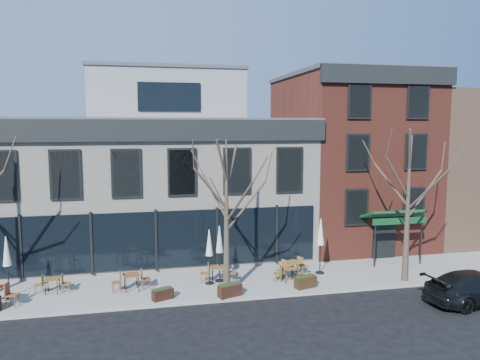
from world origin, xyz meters
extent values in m
plane|color=black|center=(0.00, 0.00, 0.00)|extent=(120.00, 120.00, 0.00)
cube|color=gray|center=(3.25, -2.15, 0.07)|extent=(33.50, 4.70, 0.15)
cube|color=beige|center=(0.00, 5.00, 4.00)|extent=(18.00, 10.00, 8.00)
cube|color=#47474C|center=(0.00, 5.00, 8.05)|extent=(18.30, 10.30, 0.30)
cube|color=black|center=(0.00, -0.12, 7.55)|extent=(18.30, 0.25, 1.10)
cube|color=black|center=(0.00, -0.06, 1.90)|extent=(17.20, 0.12, 3.00)
cube|color=gray|center=(1.00, 6.00, 9.60)|extent=(9.00, 6.50, 3.00)
cube|color=maroon|center=(13.00, 5.00, 5.50)|extent=(8.00, 10.00, 11.00)
cube|color=#47474C|center=(13.00, 5.00, 11.05)|extent=(8.20, 10.20, 0.25)
cube|color=black|center=(13.00, -0.12, 10.60)|extent=(8.20, 0.25, 1.00)
cube|color=#0D3C1C|center=(13.00, -0.85, 2.90)|extent=(3.20, 1.66, 0.67)
cube|color=black|center=(13.00, -0.05, 1.25)|extent=(1.40, 0.10, 2.50)
cube|color=#8C664C|center=(23.00, 6.00, 5.00)|extent=(12.00, 12.00, 10.00)
cone|color=#382B21|center=(3.00, -3.90, 3.67)|extent=(0.34, 0.34, 7.04)
cylinder|color=#382B21|center=(3.95, -3.73, 4.18)|extent=(2.00, 0.46, 2.21)
cylinder|color=#382B21|center=(2.60, -3.04, 4.59)|extent=(0.93, 1.84, 1.91)
cylinder|color=#382B21|center=(2.25, -4.17, 5.04)|extent=(1.61, 0.68, 1.97)
cylinder|color=#382B21|center=(3.40, -4.76, 4.51)|extent=(0.93, 1.83, 2.03)
cone|color=#382B21|center=(12.00, -3.90, 3.89)|extent=(0.34, 0.34, 7.48)
cylinder|color=#382B21|center=(13.01, -3.72, 4.43)|extent=(2.12, 0.48, 2.35)
cylinder|color=#382B21|center=(11.57, -2.99, 4.86)|extent=(0.98, 1.94, 2.03)
cylinder|color=#382B21|center=(11.20, -4.19, 5.35)|extent=(1.71, 0.71, 2.09)
cylinder|color=#382B21|center=(12.42, -4.81, 4.78)|extent=(0.98, 1.94, 2.16)
imported|color=black|center=(13.67, -6.94, 0.71)|extent=(5.04, 2.41, 1.42)
cylinder|color=black|center=(-6.50, -3.03, 0.56)|extent=(0.05, 0.05, 0.82)
cube|color=brown|center=(-4.77, -2.07, 0.82)|extent=(0.67, 0.67, 0.04)
cylinder|color=black|center=(-5.04, -2.31, 0.48)|extent=(0.04, 0.04, 0.66)
cylinder|color=black|center=(-4.53, -2.34, 0.48)|extent=(0.04, 0.04, 0.66)
cylinder|color=black|center=(-5.02, -1.80, 0.48)|extent=(0.04, 0.04, 0.66)
cylinder|color=black|center=(-4.51, -1.82, 0.48)|extent=(0.04, 0.04, 0.66)
cube|color=brown|center=(-1.24, -2.48, 0.91)|extent=(0.83, 0.83, 0.04)
cylinder|color=black|center=(-1.49, -2.81, 0.52)|extent=(0.04, 0.04, 0.75)
cylinder|color=black|center=(-0.91, -2.73, 0.52)|extent=(0.04, 0.04, 0.75)
cylinder|color=black|center=(-1.57, -2.24, 0.52)|extent=(0.04, 0.04, 0.75)
cylinder|color=black|center=(-1.00, -2.15, 0.52)|extent=(0.04, 0.04, 0.75)
cube|color=brown|center=(2.90, -2.23, 0.92)|extent=(0.82, 0.82, 0.04)
cylinder|color=black|center=(2.57, -2.48, 0.53)|extent=(0.04, 0.04, 0.76)
cylinder|color=black|center=(3.16, -2.56, 0.53)|extent=(0.04, 0.04, 0.76)
cylinder|color=black|center=(2.65, -1.90, 0.53)|extent=(0.04, 0.04, 0.76)
cylinder|color=black|center=(3.23, -1.97, 0.53)|extent=(0.04, 0.04, 0.76)
cube|color=brown|center=(6.68, -2.30, 0.93)|extent=(0.97, 0.97, 0.04)
cylinder|color=black|center=(6.51, -2.68, 0.54)|extent=(0.04, 0.04, 0.77)
cylinder|color=black|center=(7.07, -2.47, 0.54)|extent=(0.04, 0.04, 0.77)
cylinder|color=black|center=(6.29, -2.12, 0.54)|extent=(0.04, 0.04, 0.77)
cylinder|color=black|center=(6.85, -1.91, 0.54)|extent=(0.04, 0.04, 0.77)
cube|color=brown|center=(6.34, -2.80, 0.81)|extent=(0.68, 0.68, 0.04)
cylinder|color=black|center=(6.07, -3.03, 0.48)|extent=(0.04, 0.04, 0.65)
cylinder|color=black|center=(6.58, -3.07, 0.48)|extent=(0.04, 0.04, 0.65)
cylinder|color=black|center=(6.11, -2.52, 0.48)|extent=(0.04, 0.04, 0.65)
cylinder|color=black|center=(6.61, -2.56, 0.48)|extent=(0.04, 0.04, 0.65)
cylinder|color=black|center=(-6.58, -2.24, 0.18)|extent=(0.45, 0.45, 0.06)
cylinder|color=black|center=(-6.58, -2.24, 1.26)|extent=(0.05, 0.05, 2.23)
cone|color=silver|center=(-6.58, -2.24, 2.28)|extent=(0.36, 0.36, 1.32)
cylinder|color=black|center=(2.44, -2.34, 0.18)|extent=(0.43, 0.43, 0.06)
cylinder|color=black|center=(2.44, -2.34, 1.22)|extent=(0.05, 0.05, 2.15)
cone|color=silver|center=(2.44, -2.34, 2.20)|extent=(0.35, 0.35, 1.27)
cylinder|color=black|center=(2.99, -2.09, 0.18)|extent=(0.45, 0.45, 0.06)
cylinder|color=black|center=(2.99, -2.09, 1.27)|extent=(0.05, 0.05, 2.24)
cone|color=beige|center=(2.99, -2.09, 2.29)|extent=(0.37, 0.37, 1.32)
cylinder|color=black|center=(8.29, -1.97, 0.18)|extent=(0.46, 0.46, 0.06)
cylinder|color=black|center=(8.29, -1.97, 1.31)|extent=(0.05, 0.05, 2.32)
cone|color=silver|center=(8.29, -1.97, 2.36)|extent=(0.38, 0.38, 1.37)
cube|color=black|center=(0.12, -3.95, 0.38)|extent=(1.00, 0.71, 0.47)
cube|color=#1E3314|center=(0.12, -3.95, 0.63)|extent=(0.89, 0.60, 0.07)
cube|color=black|center=(3.09, -4.20, 0.42)|extent=(1.15, 0.75, 0.54)
cube|color=#1E3314|center=(3.09, -4.20, 0.71)|extent=(1.02, 0.64, 0.09)
cube|color=#311F10|center=(6.81, -3.85, 0.41)|extent=(1.13, 0.70, 0.53)
cube|color=#1E3314|center=(6.81, -3.85, 0.70)|extent=(1.01, 0.59, 0.08)
camera|label=1|loc=(-0.80, -24.11, 7.77)|focal=35.00mm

